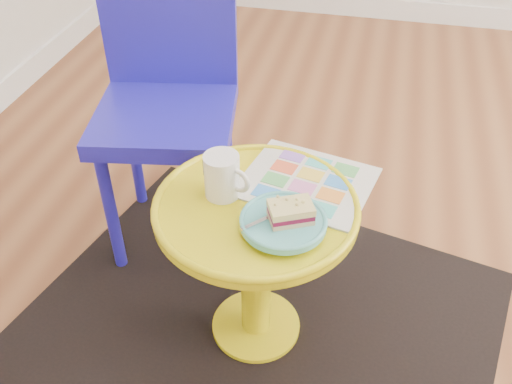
% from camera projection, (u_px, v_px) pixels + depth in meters
% --- Properties ---
extents(floor, '(4.00, 4.00, 0.00)m').
position_uv_depth(floor, '(454.00, 259.00, 1.88)').
color(floor, brown).
rests_on(floor, ground).
extents(room_walls, '(4.00, 4.00, 4.00)m').
position_uv_depth(room_walls, '(238.00, 73.00, 2.77)').
color(room_walls, silver).
rests_on(room_walls, ground).
extents(rug, '(1.52, 1.37, 0.01)m').
position_uv_depth(rug, '(256.00, 327.00, 1.66)').
color(rug, black).
rests_on(rug, ground).
extents(side_table, '(0.50, 0.50, 0.47)m').
position_uv_depth(side_table, '(256.00, 245.00, 1.45)').
color(side_table, '#D5C511').
rests_on(side_table, ground).
extents(chair, '(0.47, 0.47, 0.91)m').
position_uv_depth(chair, '(167.00, 88.00, 1.71)').
color(chair, '#211BB5').
rests_on(chair, ground).
extents(newspaper, '(0.36, 0.33, 0.01)m').
position_uv_depth(newspaper, '(307.00, 182.00, 1.43)').
color(newspaper, silver).
rests_on(newspaper, side_table).
extents(mug, '(0.12, 0.09, 0.11)m').
position_uv_depth(mug, '(223.00, 175.00, 1.36)').
color(mug, white).
rests_on(mug, side_table).
extents(plate, '(0.20, 0.20, 0.02)m').
position_uv_depth(plate, '(283.00, 222.00, 1.29)').
color(plate, '#56B4B7').
rests_on(plate, newspaper).
extents(cake_slice, '(0.12, 0.10, 0.04)m').
position_uv_depth(cake_slice, '(291.00, 212.00, 1.27)').
color(cake_slice, '#D3BC8C').
rests_on(cake_slice, plate).
extents(fork, '(0.11, 0.12, 0.00)m').
position_uv_depth(fork, '(270.00, 217.00, 1.29)').
color(fork, silver).
rests_on(fork, plate).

